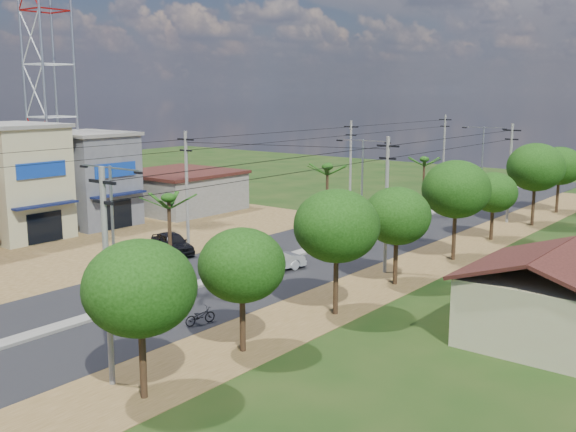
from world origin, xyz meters
name	(u,v)px	position (x,y,z in m)	size (l,w,h in m)	color
ground	(117,311)	(0.00, 0.00, 0.00)	(160.00, 160.00, 0.00)	black
road	(287,258)	(0.00, 15.00, 0.02)	(12.00, 110.00, 0.04)	black
median	(311,250)	(0.00, 18.00, 0.09)	(1.00, 90.00, 0.18)	#605E56
dirt_lot_west	(79,246)	(-15.00, 8.00, 0.02)	(18.00, 46.00, 0.04)	#4F3F1B
dirt_shoulder_east	(390,278)	(8.50, 15.00, 0.01)	(5.00, 90.00, 0.03)	#4F3F1B
shophouse_cream	(14,181)	(-21.98, 7.00, 4.66)	(9.00, 6.40, 9.30)	tan
shophouse_grey	(88,178)	(-21.98, 14.00, 4.16)	(9.00, 6.40, 8.30)	#4A4C52
low_shed	(179,191)	(-21.00, 24.00, 1.97)	(10.40, 10.40, 3.95)	#605E56
telecom_tower	(45,9)	(-27.00, 14.00, 19.12)	(3.80, 3.80, 43.00)	gray
house_east_near	(551,294)	(20.00, 10.00, 2.39)	(7.60, 7.50, 4.60)	tan
tree_east_a	(140,288)	(9.50, -6.00, 4.49)	(4.40, 4.40, 6.37)	black
tree_east_b	(242,265)	(9.30, 0.00, 4.11)	(4.00, 4.00, 5.83)	black
tree_east_c	(337,226)	(9.70, 7.00, 4.86)	(4.60, 4.60, 6.83)	black
tree_east_d	(397,216)	(9.40, 14.00, 4.34)	(4.20, 4.20, 6.13)	black
tree_east_e	(456,189)	(9.60, 22.00, 5.09)	(4.80, 4.80, 7.14)	black
tree_east_f	(494,192)	(9.20, 30.00, 3.89)	(3.80, 3.80, 5.52)	black
tree_east_g	(536,167)	(9.80, 38.00, 5.24)	(5.00, 5.00, 7.38)	black
tree_east_h	(560,166)	(9.50, 46.00, 4.64)	(4.40, 4.40, 6.52)	black
palm_median_near	(169,202)	(0.00, 4.00, 5.54)	(2.00, 2.00, 6.15)	black
palm_median_mid	(327,171)	(0.00, 20.00, 5.90)	(2.00, 2.00, 6.55)	black
palm_median_far	(424,162)	(0.00, 36.00, 5.26)	(2.00, 2.00, 5.85)	black
streetlight_near	(113,226)	(0.00, 0.00, 4.79)	(5.10, 0.18, 8.00)	gray
streetlight_mid	(362,178)	(0.00, 25.00, 4.79)	(5.10, 0.18, 8.00)	gray
streetlight_far	(483,156)	(0.00, 50.00, 4.79)	(5.10, 0.18, 8.00)	gray
utility_pole_w_b	(187,189)	(-7.00, 12.00, 4.76)	(1.60, 0.24, 9.00)	#605E56
utility_pole_w_c	(350,164)	(-7.00, 34.00, 4.76)	(1.60, 0.24, 9.00)	#605E56
utility_pole_w_d	(444,150)	(-7.00, 55.00, 4.76)	(1.60, 0.24, 9.00)	#605E56
utility_pole_e_a	(107,273)	(7.50, -6.00, 4.76)	(1.60, 0.24, 9.00)	#605E56
utility_pole_e_b	(386,202)	(7.50, 16.00, 4.76)	(1.60, 0.24, 9.00)	#605E56
utility_pole_e_c	(510,171)	(7.50, 38.00, 4.76)	(1.60, 0.24, 9.00)	#605E56
car_silver_mid	(273,261)	(1.50, 11.68, 0.73)	(1.56, 4.46, 1.47)	#9EA1A5
car_white_far	(376,217)	(-1.50, 29.92, 0.68)	(1.90, 4.67, 1.35)	#BBBBB6
car_parked_dark	(172,243)	(-7.50, 10.86, 0.79)	(1.86, 4.61, 1.57)	black
moto_rider_east	(200,317)	(5.20, 1.26, 0.45)	(0.60, 1.72, 0.90)	black
moto_rider_west_a	(272,249)	(-1.33, 14.94, 0.47)	(0.63, 1.80, 0.95)	black
moto_rider_west_b	(378,212)	(-3.32, 33.23, 0.47)	(0.44, 1.55, 0.93)	black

